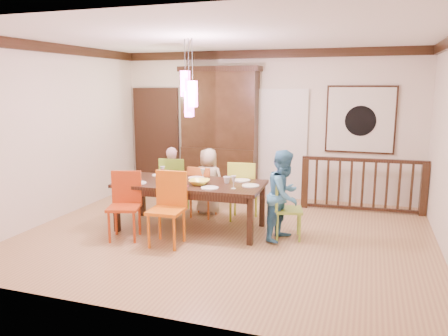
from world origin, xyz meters
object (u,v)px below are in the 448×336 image
(chair_far_left, at_px, (175,180))
(person_far_left, at_px, (172,179))
(china_hutch, at_px, (220,132))
(chair_end_right, at_px, (288,205))
(dining_table, at_px, (190,187))
(person_far_mid, at_px, (209,181))
(balustrade, at_px, (363,184))
(person_end_right, at_px, (284,195))

(chair_far_left, bearing_deg, person_far_left, -9.43)
(china_hutch, bearing_deg, chair_far_left, -104.27)
(chair_end_right, height_order, person_far_left, person_far_left)
(dining_table, distance_m, person_far_mid, 0.89)
(balustrade, height_order, person_far_left, person_far_left)
(dining_table, relative_size, person_far_left, 1.99)
(dining_table, xyz_separation_m, chair_end_right, (1.53, 0.07, -0.17))
(dining_table, height_order, balustrade, balustrade)
(balustrade, bearing_deg, chair_far_left, -165.27)
(chair_far_left, relative_size, chair_end_right, 1.11)
(dining_table, relative_size, chair_end_right, 2.61)
(balustrade, bearing_deg, person_far_mid, -162.51)
(balustrade, distance_m, person_far_mid, 2.75)
(chair_end_right, distance_m, person_end_right, 0.18)
(dining_table, xyz_separation_m, balustrade, (2.53, 1.87, -0.17))
(dining_table, height_order, chair_far_left, chair_far_left)
(person_far_left, height_order, person_end_right, person_end_right)
(person_far_left, bearing_deg, chair_far_left, 170.83)
(balustrade, xyz_separation_m, person_far_left, (-3.23, -1.06, 0.08))
(china_hutch, distance_m, person_end_right, 2.91)
(person_far_left, bearing_deg, person_end_right, 151.58)
(dining_table, distance_m, chair_end_right, 1.54)
(dining_table, height_order, chair_end_right, chair_end_right)
(chair_end_right, bearing_deg, dining_table, 79.28)
(balustrade, relative_size, person_end_right, 1.63)
(dining_table, bearing_deg, balustrade, 34.33)
(chair_far_left, relative_size, person_far_left, 0.85)
(chair_far_left, bearing_deg, person_end_right, 150.83)
(chair_end_right, bearing_deg, person_far_left, 58.11)
(dining_table, height_order, person_far_left, person_far_left)
(chair_far_left, relative_size, person_end_right, 0.74)
(dining_table, relative_size, china_hutch, 0.89)
(china_hutch, distance_m, balustrade, 2.94)
(chair_end_right, distance_m, person_far_mid, 1.76)
(chair_end_right, xyz_separation_m, person_far_mid, (-1.56, 0.81, 0.07))
(person_far_mid, bearing_deg, balustrade, -155.60)
(chair_far_left, bearing_deg, person_far_mid, 178.20)
(person_far_left, xyz_separation_m, person_end_right, (2.17, -0.83, 0.08))
(chair_end_right, relative_size, person_far_mid, 0.76)
(chair_far_left, distance_m, chair_end_right, 2.29)
(person_end_right, bearing_deg, person_far_mid, 75.17)
(chair_far_left, relative_size, balustrade, 0.46)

